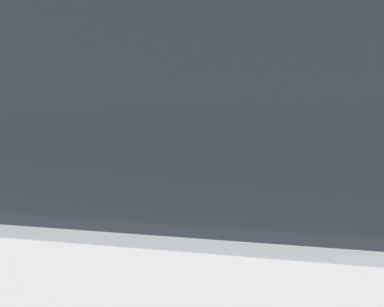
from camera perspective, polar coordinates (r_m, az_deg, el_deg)
parking_meter at (r=3.68m, az=5.46°, el=1.00°), size 0.17×0.18×1.39m
pedestrian_at_meter at (r=4.08m, az=-2.56°, el=0.69°), size 0.66×0.53×1.69m
parked_hatchback_silver at (r=1.76m, az=5.96°, el=-8.84°), size 4.02×1.80×1.81m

